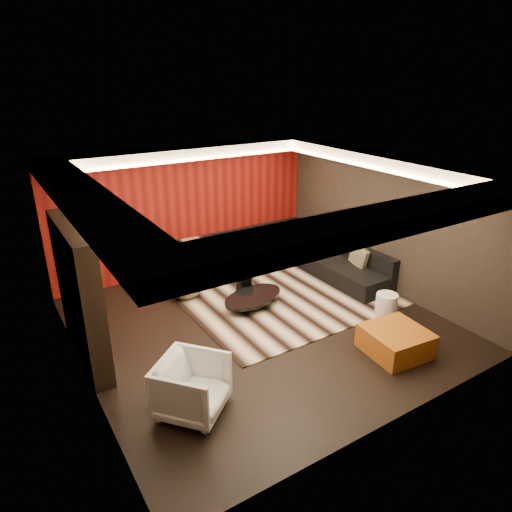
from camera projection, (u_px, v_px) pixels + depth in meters
floor at (260, 324)px, 8.23m from camera, size 6.00×6.00×0.02m
ceiling at (260, 168)px, 7.17m from camera, size 6.00×6.00×0.02m
wall_back at (187, 209)px, 10.07m from camera, size 6.00×0.02×2.80m
wall_left at (74, 295)px, 6.22m from camera, size 0.02×6.00×2.80m
wall_right at (386, 223)px, 9.19m from camera, size 0.02×6.00×2.80m
red_feature_wall at (187, 210)px, 10.04m from camera, size 5.98×0.05×2.78m
soffit_back at (189, 152)px, 9.34m from camera, size 6.00×0.60×0.22m
soffit_front at (390, 220)px, 5.10m from camera, size 6.00×0.60×0.22m
soffit_left at (84, 200)px, 5.89m from camera, size 0.60×4.80×0.22m
soffit_right at (381, 160)px, 8.55m from camera, size 0.60×4.80×0.22m
cove_back at (197, 159)px, 9.10m from camera, size 4.80×0.08×0.04m
cove_front at (367, 220)px, 5.40m from camera, size 4.80×0.08×0.04m
cove_left at (111, 203)px, 6.09m from camera, size 0.08×4.80×0.04m
cove_right at (368, 166)px, 8.41m from camera, size 0.08×4.80×0.04m
tv_surround at (80, 295)px, 6.89m from camera, size 0.30×2.00×2.20m
tv_screen at (87, 271)px, 6.83m from camera, size 0.04×1.30×0.80m
tv_shelf at (94, 315)px, 7.11m from camera, size 0.04×1.60×0.04m
rug at (290, 298)px, 9.14m from camera, size 4.01×3.01×0.02m
coffee_table at (253, 300)px, 8.79m from camera, size 1.58×1.58×0.22m
drum_stool at (244, 284)px, 9.24m from camera, size 0.44×0.44×0.42m
striped_pouf at (185, 288)px, 9.12m from camera, size 0.79×0.79×0.37m
white_side_table at (386, 306)px, 8.33m from camera, size 0.44×0.44×0.49m
orange_ottoman at (396, 341)px, 7.33m from camera, size 1.00×1.00×0.41m
armchair at (192, 387)px, 5.98m from camera, size 1.19×1.20×0.78m
sectional_sofa at (280, 258)px, 10.45m from camera, size 3.65×3.50×0.75m
throw_pillows at (278, 244)px, 10.23m from camera, size 3.05×2.73×0.50m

